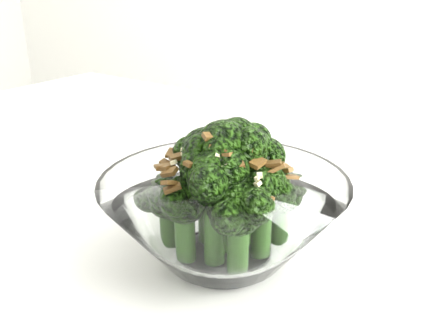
% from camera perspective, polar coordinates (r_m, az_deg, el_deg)
% --- Properties ---
extents(table, '(1.37, 1.09, 0.75)m').
position_cam_1_polar(table, '(0.64, -6.55, -7.28)').
color(table, white).
rests_on(table, ground).
extents(broccoli_dish, '(0.21, 0.21, 0.13)m').
position_cam_1_polar(broccoli_dish, '(0.43, 0.06, -4.82)').
color(broccoli_dish, white).
rests_on(broccoli_dish, table).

